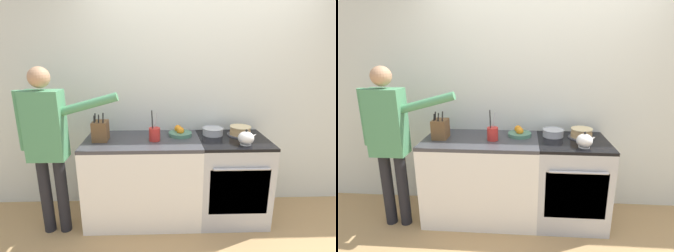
% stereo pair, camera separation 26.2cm
% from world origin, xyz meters
% --- Properties ---
extents(ground_plane, '(16.00, 16.00, 0.00)m').
position_xyz_m(ground_plane, '(0.00, 0.00, 0.00)').
color(ground_plane, tan).
extents(wall_back, '(8.00, 0.04, 2.60)m').
position_xyz_m(wall_back, '(0.00, 0.66, 1.30)').
color(wall_back, silver).
rests_on(wall_back, ground_plane).
extents(counter_cabinet, '(1.18, 0.64, 0.90)m').
position_xyz_m(counter_cabinet, '(-0.65, 0.32, 0.45)').
color(counter_cabinet, white).
rests_on(counter_cabinet, ground_plane).
extents(stove_range, '(0.71, 0.68, 0.90)m').
position_xyz_m(stove_range, '(0.29, 0.32, 0.45)').
color(stove_range, '#B7BABF').
rests_on(stove_range, ground_plane).
extents(layer_cake, '(0.27, 0.27, 0.10)m').
position_xyz_m(layer_cake, '(0.40, 0.43, 0.94)').
color(layer_cake, '#4C4C51').
rests_on(layer_cake, stove_range).
extents(tea_kettle, '(0.19, 0.15, 0.15)m').
position_xyz_m(tea_kettle, '(0.36, 0.14, 0.96)').
color(tea_kettle, white).
rests_on(tea_kettle, stove_range).
extents(mixing_bowl, '(0.23, 0.23, 0.08)m').
position_xyz_m(mixing_bowl, '(0.10, 0.46, 0.94)').
color(mixing_bowl, '#B7BABF').
rests_on(mixing_bowl, stove_range).
extents(knife_block, '(0.15, 0.18, 0.29)m').
position_xyz_m(knife_block, '(-1.06, 0.31, 1.00)').
color(knife_block, brown).
rests_on(knife_block, counter_cabinet).
extents(utensil_crock, '(0.11, 0.11, 0.31)m').
position_xyz_m(utensil_crock, '(-0.52, 0.28, 0.97)').
color(utensil_crock, red).
rests_on(utensil_crock, counter_cabinet).
extents(fruit_bowl, '(0.25, 0.25, 0.10)m').
position_xyz_m(fruit_bowl, '(-0.25, 0.44, 0.93)').
color(fruit_bowl, '#4C7F66').
rests_on(fruit_bowl, counter_cabinet).
extents(person_baker, '(0.93, 0.20, 1.64)m').
position_xyz_m(person_baker, '(-1.51, 0.11, 0.98)').
color(person_baker, black).
rests_on(person_baker, ground_plane).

